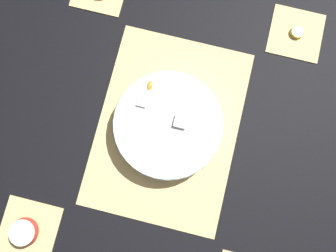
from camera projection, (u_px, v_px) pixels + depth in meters
The scene contains 7 objects.
ground_plane at pixel (168, 128), 0.87m from camera, with size 6.00×6.00×0.00m, color black.
bamboo_mat_center at pixel (168, 127), 0.87m from camera, with size 0.50×0.36×0.01m.
coaster_mat_near_right at pixel (28, 230), 0.83m from camera, with size 0.14×0.14×0.01m.
coaster_mat_far_left at pixel (296, 33), 0.90m from camera, with size 0.14×0.14×0.01m.
fruit_salad_bowl at pixel (168, 125), 0.83m from camera, with size 0.28×0.28×0.07m.
apple_half at pixel (25, 232), 0.81m from camera, with size 0.07×0.07×0.04m.
banana_coin_single at pixel (297, 32), 0.90m from camera, with size 0.04×0.04×0.01m.
Camera 1 is at (0.12, 0.03, 0.86)m, focal length 35.00 mm.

